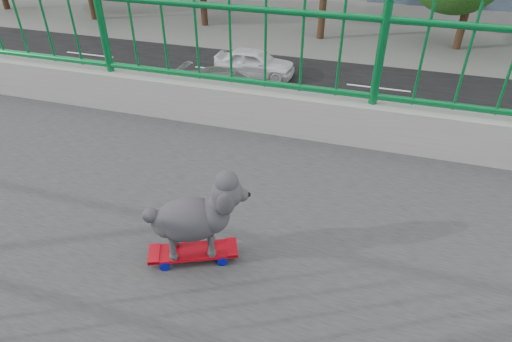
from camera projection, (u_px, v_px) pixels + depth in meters
The scene contains 8 objects.
road at pixel (367, 151), 16.21m from camera, with size 18.00×90.00×0.02m, color black.
railing at pixel (344, 258), 1.87m from camera, with size 3.00×24.00×1.42m.
skateboard at pixel (193, 252), 2.14m from camera, with size 0.29×0.44×0.06m.
poodle at pixel (195, 216), 2.01m from camera, with size 0.31×0.46×0.41m.
car_0 at pixel (441, 296), 9.76m from camera, with size 1.76×4.38×1.49m, color #A2A2A7.
car_2 at pixel (76, 102), 18.24m from camera, with size 2.16×4.68×1.30m, color black.
car_3 at pixel (229, 87), 19.38m from camera, with size 1.96×4.82×1.40m, color #A2A2A7.
car_4 at pixel (255, 63), 21.87m from camera, with size 1.62×4.04×1.38m, color silver.
Camera 1 is at (1.38, 0.02, 8.58)m, focal length 30.64 mm.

